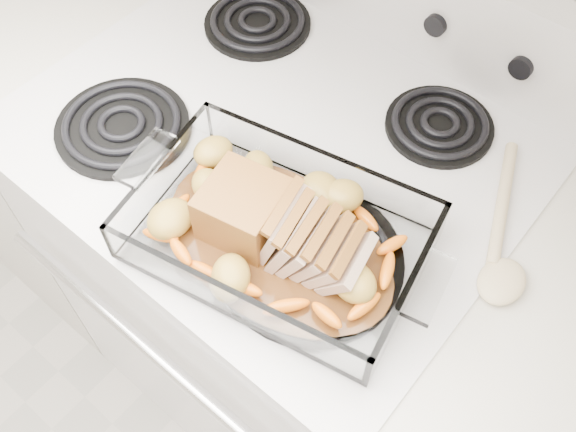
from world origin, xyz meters
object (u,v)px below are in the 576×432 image
Objects in this scene: electric_range at (283,269)px; baking_dish at (278,237)px; pork_roast at (270,221)px; counter_left at (84,127)px.

baking_dish is (0.14, -0.17, 0.48)m from electric_range.
baking_dish is 0.03m from pork_roast.
electric_range is 4.87× the size of pork_roast.
electric_range is at bearing 119.04° from pork_roast.
electric_range reaches higher than counter_left.
counter_left is 0.96m from baking_dish.
pork_roast reaches higher than counter_left.
counter_left is (-0.67, -0.00, -0.02)m from electric_range.
baking_dish is at bearing -7.36° from pork_roast.
electric_range reaches higher than pork_roast.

